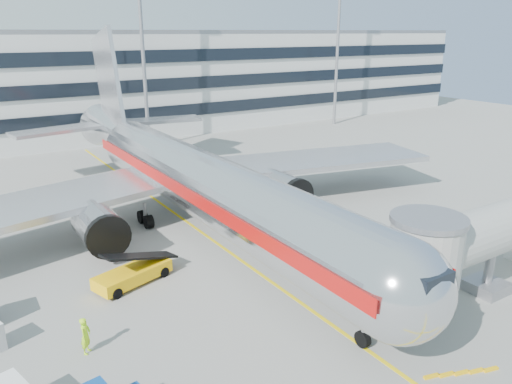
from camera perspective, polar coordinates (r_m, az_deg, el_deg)
ground at (r=32.49m, az=1.99°, el=-10.39°), size 180.00×180.00×0.00m
lead_in_line at (r=40.30m, az=-6.16°, el=-4.66°), size 0.25×70.00×0.01m
main_jet at (r=40.37m, az=-7.46°, el=1.70°), size 50.95×48.70×16.06m
jet_bridge at (r=34.49m, az=27.11°, el=-3.67°), size 17.80×4.50×7.00m
terminal at (r=83.36m, az=-21.77°, el=11.43°), size 150.00×24.25×15.60m
light_mast_centre at (r=69.84m, az=-12.92°, el=17.04°), size 2.40×1.20×25.45m
light_mast_east at (r=87.73m, az=9.37°, el=17.33°), size 2.40×1.20×25.45m
belt_loader at (r=33.11m, az=-13.91°, el=-8.98°), size 5.42×3.25×2.53m
ramp_worker at (r=27.15m, az=-18.90°, el=-15.27°), size 0.80×0.85×1.95m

